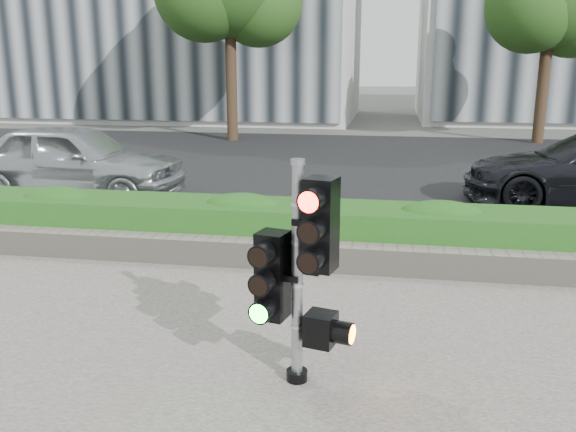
{
  "coord_description": "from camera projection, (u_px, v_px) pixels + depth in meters",
  "views": [
    {
      "loc": [
        0.81,
        -5.48,
        2.63
      ],
      "look_at": [
        -0.23,
        0.6,
        1.05
      ],
      "focal_mm": 38.0,
      "sensor_mm": 36.0,
      "label": 1
    }
  ],
  "objects": [
    {
      "name": "car_silver",
      "position": [
        74.0,
        161.0,
        11.78
      ],
      "size": [
        4.33,
        1.87,
        1.46
      ],
      "primitive_type": "imported",
      "rotation": [
        0.0,
        0.0,
        1.54
      ],
      "color": "#AFB3B7",
      "rests_on": "road"
    },
    {
      "name": "curb",
      "position": [
        332.0,
        239.0,
        9.01
      ],
      "size": [
        60.0,
        0.25,
        0.12
      ],
      "primitive_type": "cube",
      "color": "gray",
      "rests_on": "ground"
    },
    {
      "name": "ground",
      "position": [
        300.0,
        335.0,
        6.02
      ],
      "size": [
        120.0,
        120.0,
        0.0
      ],
      "primitive_type": "plane",
      "color": "#51514C",
      "rests_on": "ground"
    },
    {
      "name": "hedge",
      "position": [
        328.0,
        230.0,
        8.36
      ],
      "size": [
        12.0,
        1.0,
        0.68
      ],
      "primitive_type": "cube",
      "color": "#42952D",
      "rests_on": "sidewalk"
    },
    {
      "name": "stone_wall",
      "position": [
        323.0,
        256.0,
        7.78
      ],
      "size": [
        12.0,
        0.32,
        0.34
      ],
      "primitive_type": "cube",
      "color": "gray",
      "rests_on": "sidewalk"
    },
    {
      "name": "traffic_signal",
      "position": [
        302.0,
        262.0,
        4.87
      ],
      "size": [
        0.68,
        0.55,
        1.87
      ],
      "rotation": [
        0.0,
        0.0,
        -0.24
      ],
      "color": "black",
      "rests_on": "sidewalk"
    },
    {
      "name": "road",
      "position": [
        359.0,
        166.0,
        15.56
      ],
      "size": [
        60.0,
        13.0,
        0.02
      ],
      "primitive_type": "cube",
      "color": "black",
      "rests_on": "ground"
    }
  ]
}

